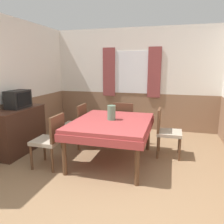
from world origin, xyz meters
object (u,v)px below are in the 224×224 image
object	(u,v)px
chair_left_near	(51,138)
chair_left_far	(76,123)
sideboard	(19,130)
tv	(18,99)
vase	(111,113)
chair_head_window	(125,120)
dining_table	(112,126)
chair_right_far	(166,130)

from	to	relation	value
chair_left_near	chair_left_far	world-z (taller)	same
sideboard	tv	world-z (taller)	tv
chair_left_far	tv	distance (m)	1.21
tv	vase	distance (m)	1.86
chair_head_window	chair_left_near	size ratio (longest dim) A/B	1.00
dining_table	chair_head_window	xyz separation A→B (m)	(0.00, 1.04, -0.14)
sideboard	vase	bearing A→B (deg)	3.68
dining_table	vase	bearing A→B (deg)	111.38
dining_table	chair_right_far	distance (m)	1.04
tv	vase	xyz separation A→B (m)	(1.85, 0.05, -0.17)
dining_table	chair_head_window	distance (m)	1.05
chair_head_window	chair_left_far	distance (m)	1.05
dining_table	tv	bearing A→B (deg)	180.00
chair_head_window	tv	xyz separation A→B (m)	(-1.87, -1.04, 0.54)
chair_left_far	chair_right_far	bearing A→B (deg)	-90.00
chair_right_far	tv	bearing A→B (deg)	-79.84
chair_head_window	chair_left_near	bearing A→B (deg)	-120.47
chair_head_window	vase	size ratio (longest dim) A/B	3.51
chair_left_far	vase	xyz separation A→B (m)	(0.88, -0.45, 0.37)
chair_left_near	vase	distance (m)	1.11
tv	chair_head_window	bearing A→B (deg)	29.05
tv	vase	size ratio (longest dim) A/B	1.88
chair_left_near	chair_left_far	bearing A→B (deg)	0.00
sideboard	dining_table	bearing A→B (deg)	2.08
dining_table	vase	world-z (taller)	vase
chair_head_window	sideboard	world-z (taller)	chair_head_window
chair_left_far	tv	bearing A→B (deg)	117.22
dining_table	chair_left_near	distance (m)	1.04
chair_left_near	chair_left_far	size ratio (longest dim) A/B	1.00
tv	dining_table	bearing A→B (deg)	-0.00
chair_left_near	sideboard	distance (m)	1.05
dining_table	chair_head_window	bearing A→B (deg)	90.00
tv	vase	bearing A→B (deg)	1.57
dining_table	chair_left_near	xyz separation A→B (m)	(-0.90, -0.50, -0.14)
dining_table	sideboard	size ratio (longest dim) A/B	1.35
chair_right_far	dining_table	bearing A→B (deg)	-61.19
vase	dining_table	bearing A→B (deg)	-68.62
sideboard	vase	world-z (taller)	vase
sideboard	chair_head_window	bearing A→B (deg)	30.81
chair_left_far	tv	size ratio (longest dim) A/B	1.87
dining_table	chair_left_far	bearing A→B (deg)	151.19
tv	chair_left_far	bearing A→B (deg)	27.22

